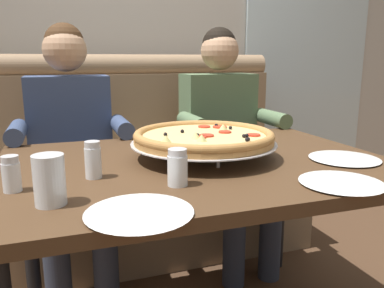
# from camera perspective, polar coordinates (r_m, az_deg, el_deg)

# --- Properties ---
(back_wall_with_window) EXTENTS (6.00, 0.12, 2.80)m
(back_wall_with_window) POSITION_cam_1_polar(r_m,az_deg,el_deg) (2.84, -10.20, 18.21)
(back_wall_with_window) COLOR beige
(back_wall_with_window) RESTS_ON ground_plane
(window_panel) EXTENTS (1.10, 0.02, 2.80)m
(window_panel) POSITION_cam_1_polar(r_m,az_deg,el_deg) (3.33, 16.87, 17.00)
(window_panel) COLOR white
(window_panel) RESTS_ON ground_plane
(booth_bench) EXTENTS (1.82, 0.78, 1.13)m
(booth_bench) POSITION_cam_1_polar(r_m,az_deg,el_deg) (2.37, -7.09, -5.01)
(booth_bench) COLOR #937556
(booth_bench) RESTS_ON ground_plane
(dining_table) EXTENTS (1.36, 0.96, 0.75)m
(dining_table) POSITION_cam_1_polar(r_m,az_deg,el_deg) (1.41, 0.80, -5.60)
(dining_table) COLOR #4C331E
(dining_table) RESTS_ON ground_plane
(diner_left) EXTENTS (0.54, 0.64, 1.27)m
(diner_left) POSITION_cam_1_polar(r_m,az_deg,el_deg) (1.99, -17.27, 0.44)
(diner_left) COLOR #2D3342
(diner_left) RESTS_ON ground_plane
(diner_right) EXTENTS (0.54, 0.64, 1.27)m
(diner_right) POSITION_cam_1_polar(r_m,az_deg,el_deg) (2.17, 4.82, 1.92)
(diner_right) COLOR #2D3342
(diner_right) RESTS_ON ground_plane
(pizza) EXTENTS (0.53, 0.53, 0.11)m
(pizza) POSITION_cam_1_polar(r_m,az_deg,el_deg) (1.41, 1.73, 0.98)
(pizza) COLOR silver
(pizza) RESTS_ON dining_table
(shaker_pepper_flakes) EXTENTS (0.05, 0.05, 0.11)m
(shaker_pepper_flakes) POSITION_cam_1_polar(r_m,az_deg,el_deg) (1.22, -14.29, -2.63)
(shaker_pepper_flakes) COLOR white
(shaker_pepper_flakes) RESTS_ON dining_table
(shaker_parmesan) EXTENTS (0.06, 0.06, 0.11)m
(shaker_parmesan) POSITION_cam_1_polar(r_m,az_deg,el_deg) (1.11, -2.13, -3.84)
(shaker_parmesan) COLOR white
(shaker_parmesan) RESTS_ON dining_table
(shaker_oregano) EXTENTS (0.05, 0.05, 0.10)m
(shaker_oregano) POSITION_cam_1_polar(r_m,az_deg,el_deg) (1.17, -24.94, -4.35)
(shaker_oregano) COLOR white
(shaker_oregano) RESTS_ON dining_table
(plate_near_left) EXTENTS (0.24, 0.24, 0.02)m
(plate_near_left) POSITION_cam_1_polar(r_m,az_deg,el_deg) (1.21, 21.07, -5.04)
(plate_near_left) COLOR white
(plate_near_left) RESTS_ON dining_table
(plate_near_right) EXTENTS (0.25, 0.25, 0.02)m
(plate_near_right) POSITION_cam_1_polar(r_m,az_deg,el_deg) (1.50, 21.44, -1.78)
(plate_near_right) COLOR white
(plate_near_right) RESTS_ON dining_table
(plate_far_side) EXTENTS (0.26, 0.26, 0.02)m
(plate_far_side) POSITION_cam_1_polar(r_m,az_deg,el_deg) (0.93, -7.74, -9.60)
(plate_far_side) COLOR white
(plate_far_side) RESTS_ON dining_table
(drinking_glass) EXTENTS (0.08, 0.08, 0.13)m
(drinking_glass) POSITION_cam_1_polar(r_m,az_deg,el_deg) (1.02, -20.14, -5.43)
(drinking_glass) COLOR silver
(drinking_glass) RESTS_ON dining_table
(patio_chair) EXTENTS (0.42, 0.42, 0.86)m
(patio_chair) POSITION_cam_1_polar(r_m,az_deg,el_deg) (3.94, 13.46, 3.59)
(patio_chair) COLOR black
(patio_chair) RESTS_ON ground_plane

